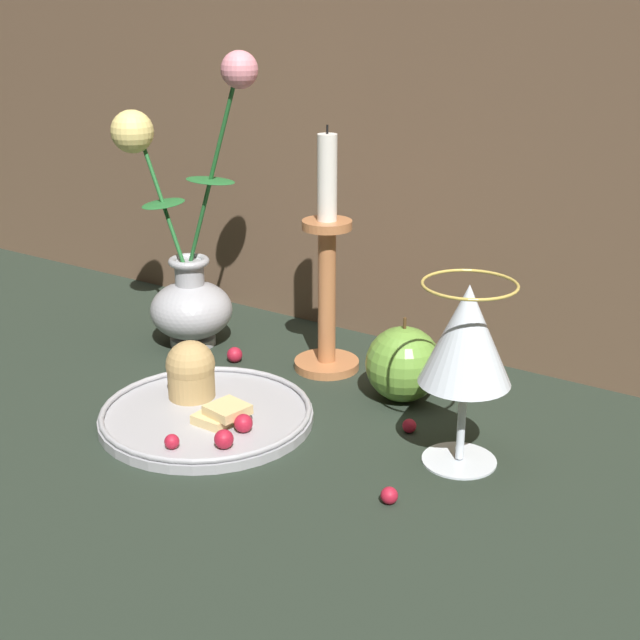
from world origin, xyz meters
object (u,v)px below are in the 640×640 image
at_px(apple_beside_vase, 403,364).
at_px(candlestick, 327,279).
at_px(plate_with_pastries, 203,404).
at_px(vase, 187,269).
at_px(wine_glass, 466,341).

bearing_deg(apple_beside_vase, candlestick, 167.93).
bearing_deg(apple_beside_vase, plate_with_pastries, -133.85).
height_order(vase, wine_glass, vase).
bearing_deg(vase, candlestick, 9.40).
height_order(wine_glass, candlestick, candlestick).
distance_m(plate_with_pastries, wine_glass, 0.30).
bearing_deg(vase, apple_beside_vase, 1.17).
distance_m(vase, candlestick, 0.19).
xyz_separation_m(plate_with_pastries, apple_beside_vase, (0.15, 0.16, 0.03)).
height_order(plate_with_pastries, apple_beside_vase, apple_beside_vase).
distance_m(vase, apple_beside_vase, 0.31).
bearing_deg(apple_beside_vase, vase, -178.83).
bearing_deg(candlestick, vase, -170.60).
bearing_deg(wine_glass, plate_with_pastries, -166.22).
bearing_deg(plate_with_pastries, wine_glass, 13.78).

